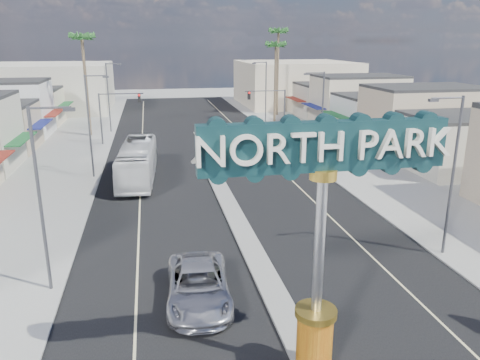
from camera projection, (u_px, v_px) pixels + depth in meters
name	position (u px, v px, depth m)	size (l,w,h in m)	color
ground	(212.00, 172.00, 43.62)	(160.00, 160.00, 0.00)	gray
road	(212.00, 172.00, 43.61)	(20.00, 120.00, 0.01)	black
median_island	(247.00, 239.00, 28.54)	(1.30, 30.00, 0.16)	gray
sidewalk_left	(54.00, 179.00, 41.05)	(8.00, 120.00, 0.12)	gray
sidewalk_right	(352.00, 164.00, 46.15)	(8.00, 120.00, 0.12)	gray
storefront_row_right	(385.00, 112.00, 59.36)	(12.00, 42.00, 6.00)	#B7B29E
backdrop_far_left	(51.00, 87.00, 80.80)	(20.00, 20.00, 8.00)	#B7B29E
backdrop_far_right	(295.00, 83.00, 88.82)	(20.00, 20.00, 8.00)	beige
gateway_sign	(321.00, 222.00, 15.56)	(8.20, 1.50, 9.15)	#AF3D0D
traffic_signal_left	(116.00, 108.00, 53.89)	(5.09, 0.45, 6.00)	#47474C
traffic_signal_right	(270.00, 104.00, 57.24)	(5.09, 0.45, 6.00)	#47474C
streetlight_l_near	(43.00, 192.00, 21.45)	(2.03, 0.22, 9.00)	#47474C
streetlight_l_mid	(91.00, 121.00, 40.27)	(2.03, 0.22, 9.00)	#47474C
streetlight_l_far	(109.00, 94.00, 60.97)	(2.03, 0.22, 9.00)	#47474C
streetlight_r_near	(451.00, 169.00, 25.25)	(2.03, 0.22, 9.00)	#47474C
streetlight_r_mid	(321.00, 114.00, 44.07)	(2.03, 0.22, 9.00)	#47474C
streetlight_r_far	(265.00, 91.00, 64.77)	(2.03, 0.22, 9.00)	#47474C
palm_left_far	(82.00, 43.00, 56.78)	(2.60, 2.60, 13.10)	brown
palm_right_mid	(276.00, 49.00, 67.42)	(2.60, 2.60, 12.10)	brown
palm_right_far	(278.00, 36.00, 72.92)	(2.60, 2.60, 14.10)	brown
suv_left	(198.00, 285.00, 21.66)	(2.85, 6.18, 1.72)	#B7B6BB
car_parked_right	(254.00, 147.00, 50.44)	(1.61, 4.63, 1.52)	silver
city_bus	(138.00, 162.00, 40.71)	(2.72, 11.62, 3.24)	silver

